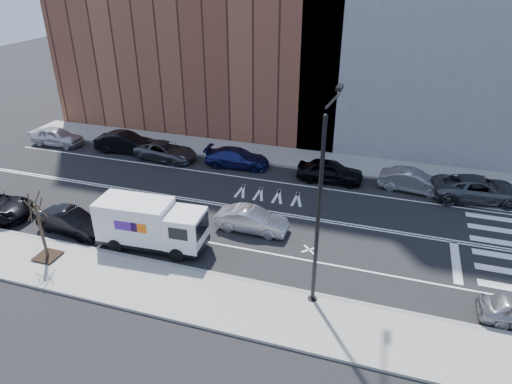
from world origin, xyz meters
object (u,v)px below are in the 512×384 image
Objects in this scene: far_parked_b at (126,143)px; driving_sedan at (252,220)px; fedex_van at (150,224)px; far_parked_a at (57,136)px.

driving_sedan is at bearing -126.37° from far_parked_b.
fedex_van reaches higher than driving_sedan.
fedex_van is 14.61m from far_parked_b.
fedex_van is 18.96m from far_parked_a.
fedex_van is 1.36× the size of far_parked_a.
far_parked_b is (-8.88, 11.59, -0.62)m from fedex_van.
fedex_van is 1.45× the size of driving_sedan.
far_parked_b is at bearing 58.71° from driving_sedan.
far_parked_b is at bearing -87.94° from far_parked_a.
far_parked_a is 1.07× the size of driving_sedan.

